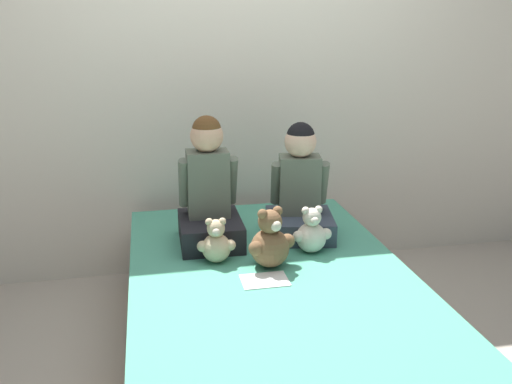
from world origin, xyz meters
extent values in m
plane|color=#B2A899|center=(0.00, 0.00, 0.00)|extent=(14.00, 14.00, 0.00)
cube|color=silver|center=(0.00, 1.14, 1.25)|extent=(8.00, 0.06, 2.50)
cube|color=brown|center=(0.00, 0.00, 0.13)|extent=(1.30, 2.02, 0.25)
cube|color=white|center=(0.00, 0.00, 0.34)|extent=(1.28, 1.98, 0.18)
cube|color=#4CA384|center=(0.00, 0.00, 0.44)|extent=(1.29, 2.00, 0.03)
cube|color=black|center=(-0.23, 0.43, 0.53)|extent=(0.32, 0.39, 0.13)
cube|color=#5B6656|center=(-0.23, 0.49, 0.77)|extent=(0.22, 0.16, 0.35)
sphere|color=#DBAD89|center=(-0.23, 0.49, 1.02)|extent=(0.17, 0.17, 0.17)
sphere|color=brown|center=(-0.23, 0.49, 1.05)|extent=(0.15, 0.15, 0.15)
cylinder|color=#5B6656|center=(-0.35, 0.49, 0.78)|extent=(0.06, 0.15, 0.28)
cylinder|color=#5B6656|center=(-0.11, 0.49, 0.78)|extent=(0.06, 0.15, 0.28)
cube|color=#384251|center=(0.25, 0.43, 0.52)|extent=(0.40, 0.40, 0.12)
cube|color=#5B6656|center=(0.26, 0.48, 0.73)|extent=(0.24, 0.18, 0.31)
sphere|color=beige|center=(0.26, 0.48, 0.97)|extent=(0.17, 0.17, 0.17)
sphere|color=black|center=(0.26, 0.48, 1.00)|extent=(0.15, 0.15, 0.15)
cylinder|color=#5B6656|center=(0.13, 0.50, 0.74)|extent=(0.08, 0.15, 0.25)
cylinder|color=#5B6656|center=(0.38, 0.46, 0.74)|extent=(0.08, 0.15, 0.25)
sphere|color=#D1B78E|center=(-0.23, 0.19, 0.53)|extent=(0.14, 0.14, 0.14)
sphere|color=#D1B78E|center=(-0.23, 0.19, 0.63)|extent=(0.09, 0.09, 0.09)
sphere|color=beige|center=(-0.24, 0.16, 0.63)|extent=(0.04, 0.04, 0.04)
sphere|color=#D1B78E|center=(-0.26, 0.20, 0.66)|extent=(0.04, 0.04, 0.04)
sphere|color=#D1B78E|center=(-0.20, 0.19, 0.66)|extent=(0.04, 0.04, 0.04)
sphere|color=#D1B78E|center=(-0.30, 0.19, 0.55)|extent=(0.05, 0.05, 0.05)
sphere|color=#D1B78E|center=(-0.17, 0.17, 0.55)|extent=(0.05, 0.05, 0.05)
sphere|color=silver|center=(0.25, 0.22, 0.54)|extent=(0.15, 0.15, 0.15)
sphere|color=silver|center=(0.25, 0.22, 0.64)|extent=(0.09, 0.09, 0.09)
sphere|color=white|center=(0.25, 0.18, 0.64)|extent=(0.04, 0.04, 0.04)
sphere|color=silver|center=(0.22, 0.21, 0.68)|extent=(0.04, 0.04, 0.04)
sphere|color=silver|center=(0.28, 0.22, 0.68)|extent=(0.04, 0.04, 0.04)
sphere|color=silver|center=(0.18, 0.20, 0.55)|extent=(0.06, 0.06, 0.06)
sphere|color=silver|center=(0.32, 0.20, 0.55)|extent=(0.06, 0.06, 0.06)
sphere|color=brown|center=(0.01, 0.09, 0.55)|extent=(0.18, 0.18, 0.18)
sphere|color=brown|center=(0.01, 0.09, 0.68)|extent=(0.11, 0.11, 0.11)
sphere|color=beige|center=(0.02, 0.05, 0.68)|extent=(0.05, 0.05, 0.05)
sphere|color=brown|center=(-0.03, 0.08, 0.73)|extent=(0.05, 0.05, 0.05)
sphere|color=brown|center=(0.05, 0.11, 0.73)|extent=(0.05, 0.05, 0.05)
sphere|color=brown|center=(-0.07, 0.05, 0.57)|extent=(0.07, 0.07, 0.07)
sphere|color=brown|center=(0.10, 0.11, 0.57)|extent=(0.07, 0.07, 0.07)
cube|color=white|center=(-0.05, -0.05, 0.46)|extent=(0.21, 0.15, 0.00)
camera|label=1|loc=(-0.53, -2.19, 1.57)|focal=38.00mm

